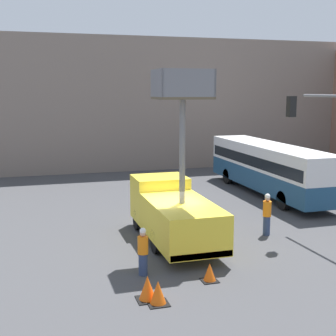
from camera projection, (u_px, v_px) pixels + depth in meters
ground_plane at (173, 245)px, 19.99m from camera, size 120.00×120.00×0.00m
building_backdrop_far at (95, 103)px, 41.42m from camera, size 44.00×10.00×10.77m
utility_truck at (173, 209)px, 20.19m from camera, size 2.47×6.79×7.34m
city_bus at (268, 165)px, 29.49m from camera, size 2.52×12.33×3.17m
road_worker_near_truck at (143, 252)px, 16.61m from camera, size 0.38×0.38×1.75m
road_worker_directing at (267, 214)px, 21.23m from camera, size 0.38×0.38×1.93m
traffic_cone_near_truck at (210, 273)px, 16.17m from camera, size 0.56×0.56×0.65m
traffic_cone_mid_road at (158, 293)px, 14.43m from camera, size 0.65×0.65×0.75m
traffic_cone_far_side at (148, 289)px, 14.70m from camera, size 0.69×0.69×0.79m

